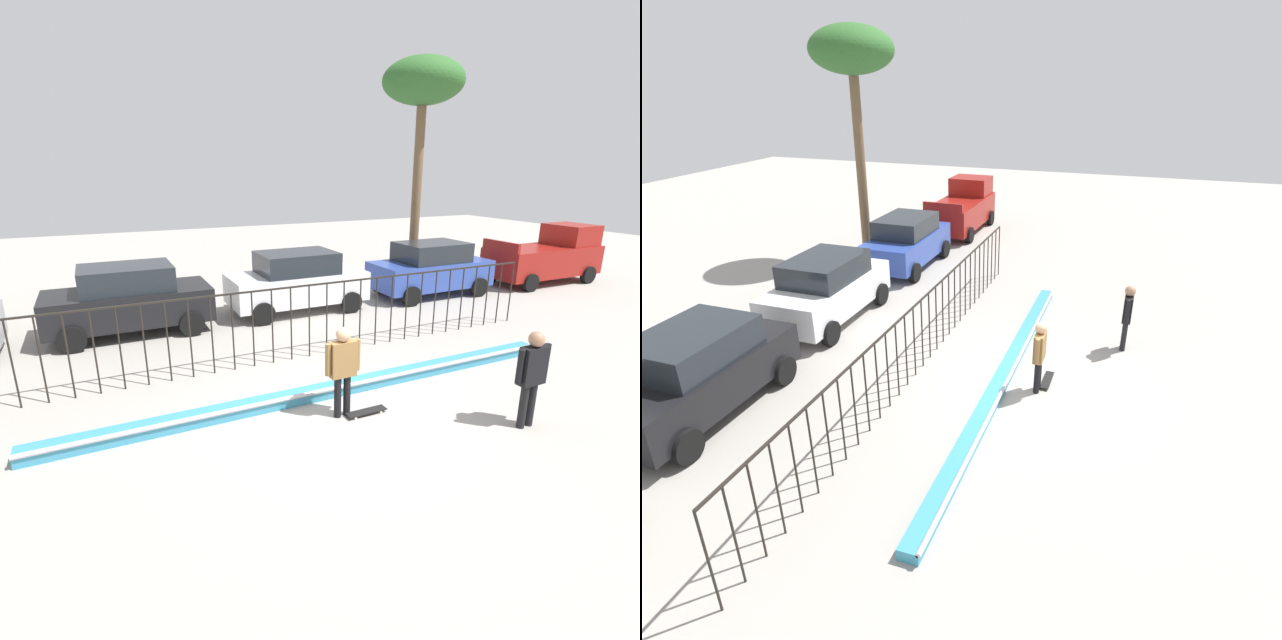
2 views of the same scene
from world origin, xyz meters
TOP-DOWN VIEW (x-y plane):
  - ground_plane at (0.00, 0.00)m, footprint 60.00×60.00m
  - bowl_coping_ledge at (0.00, 0.73)m, footprint 11.00×0.41m
  - perimeter_fence at (0.00, 2.81)m, footprint 14.04×0.04m
  - skateboarder at (-0.19, -0.10)m, footprint 0.70×0.26m
  - skateboard at (0.24, -0.26)m, footprint 0.80×0.20m
  - camera_operator at (2.56, -1.83)m, footprint 0.72×0.27m
  - parked_car_black at (-3.28, 6.51)m, footprint 4.30×2.12m
  - parked_car_white at (1.71, 6.54)m, footprint 4.30×2.12m
  - parked_car_blue at (6.80, 6.33)m, footprint 4.30×2.12m
  - pickup_truck at (12.31, 6.02)m, footprint 4.70×2.12m
  - palm_tree_tall at (7.59, 8.46)m, footprint 2.99×2.99m

SIDE VIEW (x-z plane):
  - ground_plane at x=0.00m, z-range 0.00..0.00m
  - skateboard at x=0.24m, z-range 0.02..0.10m
  - bowl_coping_ledge at x=0.00m, z-range -0.01..0.25m
  - parked_car_black at x=-3.28m, z-range 0.02..1.92m
  - parked_car_white at x=1.71m, z-range 0.02..1.92m
  - parked_car_blue at x=6.80m, z-range 0.02..1.92m
  - skateboarder at x=-0.19m, z-range 0.17..1.90m
  - pickup_truck at x=12.31m, z-range -0.08..2.16m
  - camera_operator at x=2.56m, z-range 0.18..1.96m
  - perimeter_fence at x=0.00m, z-range 0.21..2.01m
  - palm_tree_tall at x=7.59m, z-range 3.07..11.29m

